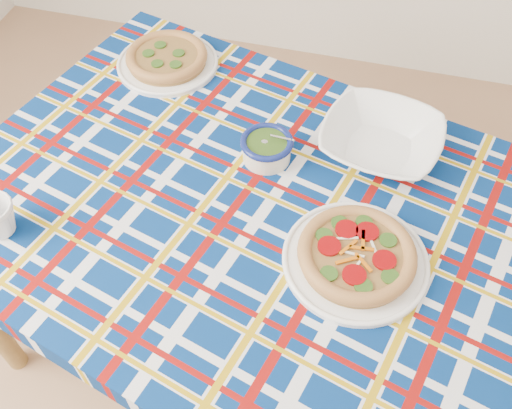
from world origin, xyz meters
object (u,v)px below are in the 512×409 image
(pesto_bowl, at_px, (267,147))
(serving_bowl, at_px, (381,140))
(main_focaccia_plate, at_px, (357,254))
(dining_table, at_px, (287,241))

(pesto_bowl, xyz_separation_m, serving_bowl, (0.25, 0.09, -0.00))
(main_focaccia_plate, xyz_separation_m, serving_bowl, (0.01, 0.32, 0.00))
(dining_table, relative_size, main_focaccia_plate, 5.55)
(dining_table, bearing_deg, serving_bowl, 73.67)
(main_focaccia_plate, height_order, serving_bowl, serving_bowl)
(pesto_bowl, height_order, serving_bowl, pesto_bowl)
(pesto_bowl, bearing_deg, serving_bowl, 20.04)
(main_focaccia_plate, bearing_deg, dining_table, 156.15)
(main_focaccia_plate, relative_size, serving_bowl, 1.10)
(dining_table, xyz_separation_m, main_focaccia_plate, (0.15, -0.07, 0.10))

